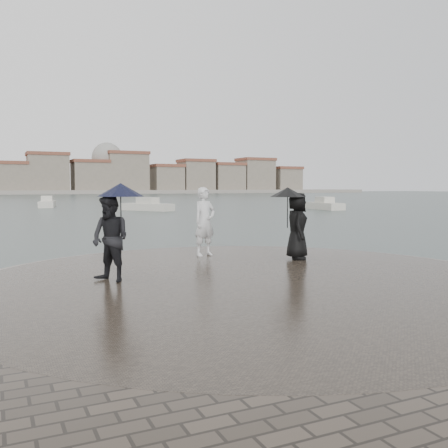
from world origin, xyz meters
name	(u,v)px	position (x,y,z in m)	size (l,w,h in m)	color
ground	(359,342)	(0.00, 0.00, 0.00)	(400.00, 400.00, 0.00)	#2B3835
kerb_ring	(250,288)	(0.00, 3.50, 0.16)	(12.50, 12.50, 0.32)	gray
quay_tip	(250,287)	(0.00, 3.50, 0.18)	(11.90, 11.90, 0.36)	#2D261E
statue	(205,222)	(0.53, 7.25, 1.34)	(0.71, 0.47, 1.95)	silver
visitor_left	(113,229)	(-2.68, 4.51, 1.46)	(1.26, 1.14, 2.04)	black
visitor_right	(295,219)	(2.48, 5.58, 1.46)	(1.20, 1.11, 1.95)	black
boats	(169,205)	(11.79, 43.78, 0.38)	(27.66, 23.26, 1.50)	beige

